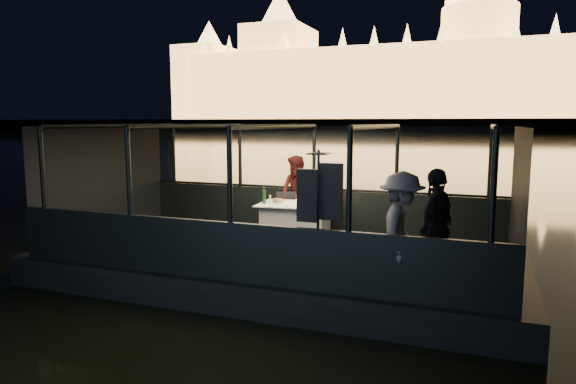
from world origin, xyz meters
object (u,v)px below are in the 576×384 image
at_px(chair_port_right, 318,215).
at_px(person_woman_coral, 320,200).
at_px(passenger_stripe, 401,231).
at_px(chair_port_left, 283,214).
at_px(dining_table_central, 295,223).
at_px(passenger_dark, 436,228).
at_px(coat_stand, 318,224).
at_px(person_man_maroon, 297,198).
at_px(wine_bottle, 264,196).

bearing_deg(chair_port_right, person_woman_coral, 80.19).
distance_m(person_woman_coral, passenger_stripe, 3.80).
bearing_deg(chair_port_left, dining_table_central, -64.62).
bearing_deg(person_woman_coral, chair_port_right, -85.59).
relative_size(chair_port_left, passenger_dark, 0.52).
distance_m(chair_port_left, person_woman_coral, 0.84).
bearing_deg(chair_port_left, passenger_stripe, -63.47).
xyz_separation_m(coat_stand, person_woman_coral, (-0.98, 3.23, -0.15)).
xyz_separation_m(chair_port_left, person_woman_coral, (0.70, 0.37, 0.30)).
distance_m(person_man_maroon, wine_bottle, 1.07).
relative_size(chair_port_left, person_man_maroon, 0.53).
distance_m(chair_port_right, wine_bottle, 1.28).
xyz_separation_m(chair_port_right, person_woman_coral, (-0.04, 0.20, 0.30)).
height_order(dining_table_central, person_woman_coral, person_woman_coral).
bearing_deg(person_man_maroon, wine_bottle, -83.73).
xyz_separation_m(person_woman_coral, wine_bottle, (-0.85, -1.01, 0.17)).
xyz_separation_m(person_man_maroon, passenger_dark, (3.13, -2.66, 0.10)).
distance_m(chair_port_right, coat_stand, 3.20).
distance_m(chair_port_right, passenger_dark, 3.58).
bearing_deg(dining_table_central, chair_port_left, 135.10).
height_order(chair_port_left, person_woman_coral, person_woman_coral).
xyz_separation_m(person_man_maroon, passenger_stripe, (2.69, -3.11, 0.10)).
xyz_separation_m(chair_port_right, person_man_maroon, (-0.56, 0.20, 0.30)).
distance_m(dining_table_central, coat_stand, 2.75).
bearing_deg(chair_port_left, wine_bottle, -122.79).
xyz_separation_m(coat_stand, person_man_maroon, (-1.50, 3.22, -0.15)).
bearing_deg(person_man_maroon, passenger_dark, -15.90).
relative_size(dining_table_central, passenger_stripe, 0.85).
relative_size(passenger_dark, wine_bottle, 5.28).
bearing_deg(passenger_dark, person_woman_coral, -119.34).
bearing_deg(coat_stand, chair_port_left, 120.48).
distance_m(chair_port_left, person_man_maroon, 0.50).
xyz_separation_m(coat_stand, passenger_stripe, (1.19, 0.11, -0.05)).
xyz_separation_m(dining_table_central, chair_port_left, (-0.45, 0.45, 0.06)).
xyz_separation_m(coat_stand, wine_bottle, (-1.83, 2.22, 0.02)).
relative_size(coat_stand, passenger_stripe, 1.16).
xyz_separation_m(passenger_stripe, passenger_dark, (0.44, 0.46, 0.00)).
height_order(person_woman_coral, passenger_dark, passenger_dark).
bearing_deg(coat_stand, passenger_dark, 19.26).
bearing_deg(person_woman_coral, wine_bottle, -136.63).
bearing_deg(coat_stand, person_woman_coral, 106.97).
bearing_deg(passenger_stripe, person_woman_coral, 31.72).
distance_m(chair_port_right, passenger_stripe, 3.63).
bearing_deg(person_man_maroon, passenger_stripe, -24.72).
bearing_deg(passenger_stripe, chair_port_left, 43.07).
bearing_deg(coat_stand, chair_port_right, 107.37).
xyz_separation_m(person_woman_coral, passenger_stripe, (2.17, -3.12, 0.10)).
height_order(chair_port_left, coat_stand, coat_stand).
bearing_deg(chair_port_left, person_man_maroon, 43.87).
distance_m(dining_table_central, passenger_dark, 3.43).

